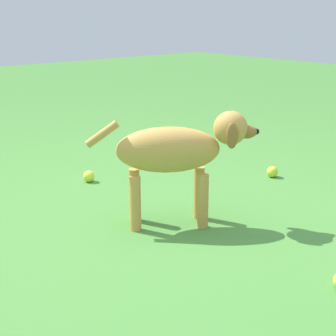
% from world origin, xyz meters
% --- Properties ---
extents(ground, '(14.00, 14.00, 0.00)m').
position_xyz_m(ground, '(0.00, 0.00, 0.00)').
color(ground, '#478438').
extents(dog, '(0.66, 0.49, 0.53)m').
position_xyz_m(dog, '(0.11, -0.06, 0.35)').
color(dog, '#C69347').
rests_on(dog, ground).
extents(tennis_ball_1, '(0.07, 0.07, 0.07)m').
position_xyz_m(tennis_ball_1, '(0.14, 0.75, 0.03)').
color(tennis_ball_1, '#D7E43D').
rests_on(tennis_ball_1, ground).
extents(tennis_ball_3, '(0.07, 0.07, 0.07)m').
position_xyz_m(tennis_ball_3, '(1.01, 0.12, 0.03)').
color(tennis_ball_3, '#CFDB35').
rests_on(tennis_ball_3, ground).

